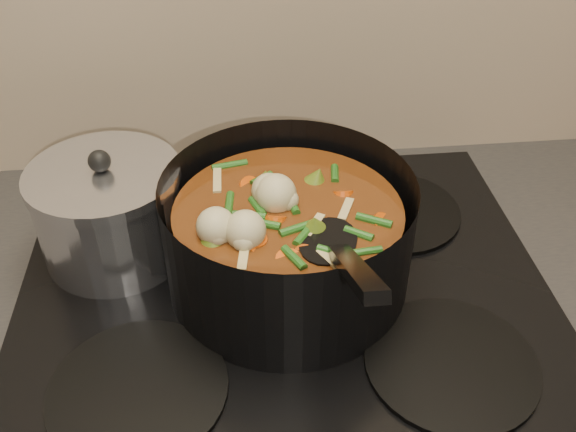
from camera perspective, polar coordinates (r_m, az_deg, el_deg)
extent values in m
cube|color=black|center=(0.79, -0.26, -8.77)|extent=(2.64, 0.64, 0.05)
cube|color=black|center=(0.77, -0.26, -6.98)|extent=(0.62, 0.54, 0.02)
cylinder|color=black|center=(0.68, -13.19, -14.76)|extent=(0.18, 0.18, 0.01)
cylinder|color=black|center=(0.70, 14.30, -12.54)|extent=(0.18, 0.18, 0.01)
cylinder|color=black|center=(0.86, -11.82, -0.89)|extent=(0.18, 0.18, 0.01)
cylinder|color=black|center=(0.88, 9.32, 0.45)|extent=(0.18, 0.18, 0.01)
cylinder|color=black|center=(0.72, 0.00, -1.69)|extent=(0.33, 0.33, 0.14)
cylinder|color=black|center=(0.77, 0.00, -5.43)|extent=(0.27, 0.27, 0.01)
cylinder|color=#55280E|center=(0.73, 0.00, -2.39)|extent=(0.25, 0.25, 0.10)
cylinder|color=#D53E0A|center=(0.71, 3.01, 0.59)|extent=(0.03, 0.03, 0.03)
cylinder|color=#D53E0A|center=(0.75, 1.98, 3.26)|extent=(0.04, 0.04, 0.03)
cylinder|color=#D53E0A|center=(0.77, -4.47, 3.84)|extent=(0.04, 0.04, 0.03)
cylinder|color=#D53E0A|center=(0.70, -4.22, -0.03)|extent=(0.03, 0.03, 0.03)
cylinder|color=#D53E0A|center=(0.64, -2.40, -3.77)|extent=(0.04, 0.03, 0.03)
cylinder|color=#D53E0A|center=(0.68, 2.10, -1.02)|extent=(0.04, 0.04, 0.03)
cylinder|color=#D53E0A|center=(0.72, 5.20, 1.14)|extent=(0.03, 0.04, 0.03)
cylinder|color=#D53E0A|center=(0.78, 1.92, 4.56)|extent=(0.03, 0.03, 0.03)
cylinder|color=#D53E0A|center=(0.73, -2.90, 2.14)|extent=(0.04, 0.04, 0.03)
sphere|color=#C0B887|center=(0.70, 4.77, 1.51)|extent=(0.04, 0.04, 0.04)
sphere|color=#C0B887|center=(0.74, -2.08, 3.65)|extent=(0.04, 0.04, 0.04)
sphere|color=#C0B887|center=(0.66, -3.38, -1.05)|extent=(0.04, 0.04, 0.04)
sphere|color=#C0B887|center=(0.68, 4.63, 0.18)|extent=(0.04, 0.04, 0.04)
cone|color=olive|center=(0.64, 1.92, -3.27)|extent=(0.04, 0.04, 0.03)
cone|color=olive|center=(0.72, 6.03, 2.13)|extent=(0.04, 0.04, 0.03)
cone|color=olive|center=(0.76, -2.26, 4.29)|extent=(0.04, 0.04, 0.03)
cone|color=olive|center=(0.67, -6.17, -0.84)|extent=(0.04, 0.04, 0.03)
cone|color=olive|center=(0.64, 3.38, -2.88)|extent=(0.04, 0.04, 0.03)
cylinder|color=#215F1C|center=(0.73, 2.12, 2.35)|extent=(0.01, 0.04, 0.01)
cylinder|color=#215F1C|center=(0.78, -0.78, 5.03)|extent=(0.03, 0.03, 0.01)
cylinder|color=#215F1C|center=(0.74, -4.75, 3.04)|extent=(0.04, 0.02, 0.01)
cylinder|color=#215F1C|center=(0.70, -4.95, 0.41)|extent=(0.02, 0.04, 0.01)
cylinder|color=#215F1C|center=(0.67, -2.24, -0.96)|extent=(0.02, 0.04, 0.01)
cylinder|color=#215F1C|center=(0.63, 1.09, -4.52)|extent=(0.04, 0.02, 0.01)
cylinder|color=#215F1C|center=(0.66, 5.35, -1.73)|extent=(0.03, 0.03, 0.01)
cylinder|color=#215F1C|center=(0.71, 4.86, 1.15)|extent=(0.01, 0.04, 0.01)
cylinder|color=#215F1C|center=(0.73, 2.04, 2.38)|extent=(0.04, 0.03, 0.01)
cylinder|color=#215F1C|center=(0.78, -0.98, 5.01)|extent=(0.04, 0.02, 0.01)
cylinder|color=#215F1C|center=(0.74, -4.86, 2.97)|extent=(0.02, 0.04, 0.01)
cylinder|color=#215F1C|center=(0.69, -4.94, 0.33)|extent=(0.03, 0.04, 0.01)
cylinder|color=#215F1C|center=(0.67, -2.16, -1.00)|extent=(0.04, 0.02, 0.01)
cylinder|color=#215F1C|center=(0.63, 1.33, -4.49)|extent=(0.03, 0.03, 0.01)
cylinder|color=#215F1C|center=(0.67, 5.45, -1.64)|extent=(0.01, 0.04, 0.01)
cube|color=tan|center=(0.69, -5.63, -0.01)|extent=(0.04, 0.01, 0.00)
cube|color=tan|center=(0.65, 1.64, -2.84)|extent=(0.02, 0.04, 0.00)
cube|color=tan|center=(0.72, 5.24, 1.80)|extent=(0.04, 0.03, 0.00)
cube|color=tan|center=(0.75, -1.98, 3.70)|extent=(0.04, 0.03, 0.00)
cube|color=tan|center=(0.68, -5.31, -0.77)|extent=(0.03, 0.04, 0.00)
ellipsoid|color=black|center=(0.66, 3.57, -2.35)|extent=(0.09, 0.09, 0.01)
cube|color=black|center=(0.56, 5.93, -4.81)|extent=(0.02, 0.17, 0.10)
cylinder|color=silver|center=(0.80, -15.43, -0.06)|extent=(0.17, 0.17, 0.11)
cylinder|color=silver|center=(0.77, -16.17, 3.49)|extent=(0.18, 0.18, 0.01)
sphere|color=black|center=(0.76, -16.43, 4.70)|extent=(0.03, 0.03, 0.03)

